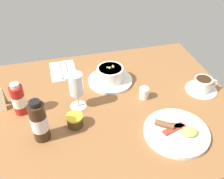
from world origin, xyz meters
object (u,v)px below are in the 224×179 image
at_px(sauce_bottle_brown, 39,122).
at_px(breakfast_plate, 177,132).
at_px(jam_jar, 75,121).
at_px(sauce_bottle_red, 19,100).
at_px(wine_glass, 76,86).
at_px(coffee_cup, 202,85).
at_px(cutlery_setting, 63,71).
at_px(porridge_bowl, 110,75).
at_px(creamer_jug, 144,93).

bearing_deg(sauce_bottle_brown, breakfast_plate, 168.05).
distance_m(jam_jar, sauce_bottle_red, 0.24).
bearing_deg(wine_glass, breakfast_plate, 144.01).
xyz_separation_m(sauce_bottle_brown, breakfast_plate, (-0.47, 0.10, -0.07)).
bearing_deg(jam_jar, coffee_cup, -172.22).
distance_m(jam_jar, sauce_bottle_brown, 0.14).
bearing_deg(sauce_bottle_red, cutlery_setting, -126.55).
relative_size(porridge_bowl, wine_glass, 1.29).
height_order(coffee_cup, wine_glass, wine_glass).
height_order(coffee_cup, breakfast_plate, coffee_cup).
height_order(jam_jar, breakfast_plate, jam_jar).
height_order(coffee_cup, sauce_bottle_brown, sauce_bottle_brown).
height_order(jam_jar, sauce_bottle_red, sauce_bottle_red).
relative_size(porridge_bowl, coffee_cup, 1.47).
bearing_deg(breakfast_plate, sauce_bottle_red, -25.15).
distance_m(porridge_bowl, cutlery_setting, 0.25).
relative_size(jam_jar, sauce_bottle_red, 0.45).
height_order(cutlery_setting, sauce_bottle_brown, sauce_bottle_brown).
bearing_deg(wine_glass, sauce_bottle_brown, 42.76).
bearing_deg(porridge_bowl, jam_jar, 50.86).
xyz_separation_m(coffee_cup, wine_glass, (0.54, -0.03, 0.08)).
distance_m(cutlery_setting, creamer_jug, 0.43).
xyz_separation_m(creamer_jug, sauce_bottle_brown, (0.42, 0.12, 0.05)).
bearing_deg(sauce_bottle_red, coffee_cup, 176.37).
height_order(coffee_cup, jam_jar, coffee_cup).
relative_size(coffee_cup, creamer_jug, 2.50).
bearing_deg(sauce_bottle_red, sauce_bottle_brown, 115.79).
height_order(creamer_jug, wine_glass, wine_glass).
bearing_deg(breakfast_plate, cutlery_setting, -54.70).
xyz_separation_m(porridge_bowl, sauce_bottle_brown, (0.32, 0.27, 0.04)).
distance_m(coffee_cup, jam_jar, 0.58).
bearing_deg(creamer_jug, cutlery_setting, -42.61).
bearing_deg(cutlery_setting, wine_glass, 97.50).
height_order(creamer_jug, sauce_bottle_brown, sauce_bottle_brown).
bearing_deg(creamer_jug, breakfast_plate, 102.02).
bearing_deg(sauce_bottle_red, creamer_jug, 175.87).
xyz_separation_m(coffee_cup, breakfast_plate, (0.22, 0.21, -0.02)).
xyz_separation_m(coffee_cup, sauce_bottle_brown, (0.69, 0.11, 0.05)).
bearing_deg(jam_jar, sauce_bottle_brown, 14.24).
relative_size(creamer_jug, breakfast_plate, 0.23).
distance_m(cutlery_setting, coffee_cup, 0.65).
relative_size(wine_glass, sauce_bottle_brown, 0.93).
bearing_deg(cutlery_setting, porridge_bowl, 145.53).
bearing_deg(sauce_bottle_brown, cutlery_setting, -105.17).
distance_m(porridge_bowl, sauce_bottle_red, 0.41).
relative_size(porridge_bowl, breakfast_plate, 0.85).
height_order(cutlery_setting, sauce_bottle_red, sauce_bottle_red).
distance_m(jam_jar, breakfast_plate, 0.37).
distance_m(coffee_cup, sauce_bottle_red, 0.77).
bearing_deg(jam_jar, breakfast_plate, 159.59).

